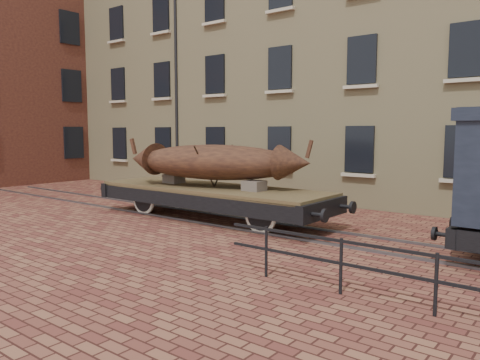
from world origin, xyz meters
The scene contains 5 objects.
ground centered at (0.00, 0.00, 0.00)m, with size 90.00×90.00×0.00m, color #5C2923.
warehouse_cream centered at (3.00, 9.99, 7.00)m, with size 40.00×10.19×14.00m.
rail_track centered at (0.00, 0.00, 0.03)m, with size 30.00×1.52×0.06m.
flatcar_wagon centered at (-1.84, 0.00, 0.86)m, with size 9.14×2.48×1.38m.
iron_boat centered at (-1.70, 0.00, 1.88)m, with size 6.35×3.15×1.54m.
Camera 1 is at (8.16, -11.17, 2.86)m, focal length 35.00 mm.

